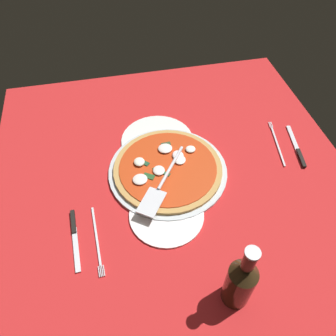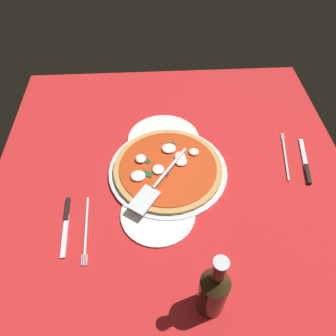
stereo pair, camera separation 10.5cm
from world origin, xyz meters
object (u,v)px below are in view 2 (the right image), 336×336
object	(u,v)px
place_setting_near	(76,226)
beer_bottle	(213,290)
dinner_plate_left	(164,139)
place_setting_far	(295,161)
pizza	(168,168)
pizza_server	(159,182)
dinner_plate_right	(158,214)

from	to	relation	value
place_setting_near	beer_bottle	xyz separation A→B (cm)	(23.71, 34.96, 9.13)
dinner_plate_left	place_setting_far	size ratio (longest dim) A/B	1.05
pizza	pizza_server	xyz separation A→B (cm)	(7.15, -3.14, 2.33)
pizza	place_setting_near	distance (cm)	33.01
pizza	place_setting_far	bearing A→B (deg)	93.04
place_setting_far	beer_bottle	bearing A→B (deg)	152.19
dinner_plate_left	place_setting_far	world-z (taller)	place_setting_far
pizza	dinner_plate_left	bearing A→B (deg)	-177.67
dinner_plate_left	pizza	bearing A→B (deg)	2.33
pizza_server	place_setting_near	world-z (taller)	pizza_server
pizza	dinner_plate_right	bearing A→B (deg)	-13.06
dinner_plate_right	place_setting_near	world-z (taller)	place_setting_near
pizza_server	place_setting_far	distance (cm)	47.15
beer_bottle	place_setting_near	bearing A→B (deg)	-124.14
dinner_plate_right	place_setting_far	xyz separation A→B (cm)	(-18.32, 46.59, -0.15)
dinner_plate_left	place_setting_near	distance (cm)	42.63
pizza	place_setting_near	size ratio (longest dim) A/B	1.55
pizza	place_setting_near	world-z (taller)	pizza
pizza_server	place_setting_far	world-z (taller)	pizza_server
dinner_plate_left	place_setting_near	size ratio (longest dim) A/B	1.12
dinner_plate_left	dinner_plate_right	bearing A→B (deg)	-5.80
pizza	beer_bottle	bearing A→B (deg)	10.35
place_setting_near	place_setting_far	xyz separation A→B (cm)	(-20.85, 70.11, -0.00)
dinner_plate_left	pizza_server	distance (cm)	22.36
place_setting_near	beer_bottle	size ratio (longest dim) A/B	0.94
pizza	pizza_server	bearing A→B (deg)	-23.72
dinner_plate_right	place_setting_near	distance (cm)	23.65
pizza_server	beer_bottle	bearing A→B (deg)	52.58
place_setting_far	beer_bottle	size ratio (longest dim) A/B	1.00
pizza	pizza_server	distance (cm)	8.15
dinner_plate_right	beer_bottle	world-z (taller)	beer_bottle
dinner_plate_right	place_setting_near	bearing A→B (deg)	-83.87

